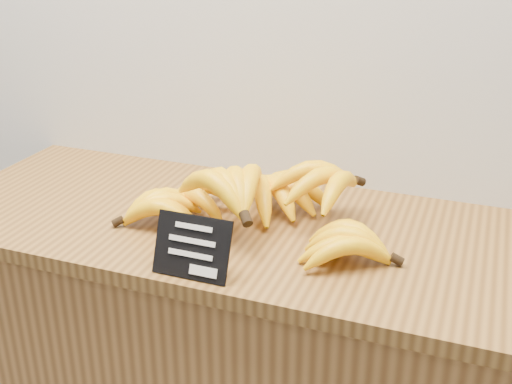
# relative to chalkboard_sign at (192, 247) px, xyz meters

# --- Properties ---
(counter_top) EXTENTS (1.40, 0.54, 0.03)m
(counter_top) POSITION_rel_chalkboard_sign_xyz_m (0.05, 0.23, -0.07)
(counter_top) COLOR brown
(counter_top) RESTS_ON counter
(chalkboard_sign) EXTENTS (0.14, 0.05, 0.10)m
(chalkboard_sign) POSITION_rel_chalkboard_sign_xyz_m (0.00, 0.00, 0.00)
(chalkboard_sign) COLOR black
(chalkboard_sign) RESTS_ON counter_top
(banana_pile) EXTENTS (0.57, 0.40, 0.13)m
(banana_pile) POSITION_rel_chalkboard_sign_xyz_m (0.04, 0.22, 0.00)
(banana_pile) COLOR yellow
(banana_pile) RESTS_ON counter_top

